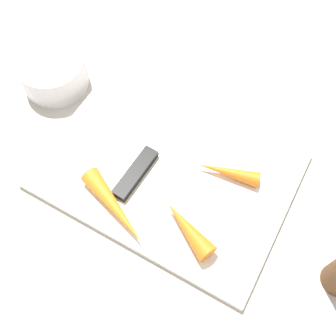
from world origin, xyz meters
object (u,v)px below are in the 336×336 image
object	(u,v)px
cutting_board	(168,170)
carrot_shortest	(187,228)
knife	(141,167)
small_bowl	(53,73)
carrot_longest	(115,207)
carrot_medium	(227,172)

from	to	relation	value
cutting_board	carrot_shortest	distance (m)	0.10
knife	carrot_shortest	size ratio (longest dim) A/B	2.21
knife	carrot_shortest	bearing A→B (deg)	-113.89
carrot_shortest	small_bowl	xyz separation A→B (m)	(-0.32, 0.13, -0.00)
knife	small_bowl	size ratio (longest dim) A/B	1.84
carrot_shortest	small_bowl	world-z (taller)	small_bowl
cutting_board	small_bowl	distance (m)	0.26
knife	carrot_longest	bearing A→B (deg)	-173.67
knife	carrot_shortest	distance (m)	0.12
carrot_longest	small_bowl	distance (m)	0.27
cutting_board	carrot_longest	distance (m)	0.10
cutting_board	carrot_shortest	world-z (taller)	carrot_shortest
knife	small_bowl	xyz separation A→B (m)	(-0.21, 0.08, 0.01)
carrot_longest	carrot_medium	world-z (taller)	carrot_longest
carrot_longest	carrot_shortest	bearing A→B (deg)	35.27
knife	carrot_medium	world-z (taller)	carrot_medium
cutting_board	small_bowl	bearing A→B (deg)	167.26
cutting_board	knife	distance (m)	0.04
cutting_board	carrot_longest	xyz separation A→B (m)	(-0.03, -0.10, 0.02)
knife	carrot_medium	distance (m)	0.13
carrot_shortest	carrot_medium	distance (m)	0.11
cutting_board	carrot_longest	size ratio (longest dim) A/B	2.79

